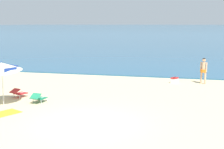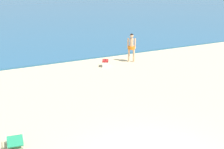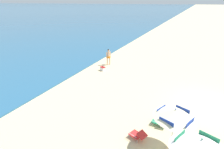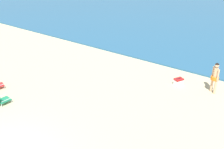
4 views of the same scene
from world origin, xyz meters
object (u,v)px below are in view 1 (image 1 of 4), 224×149
Objects in this scene: beach_umbrella_striped_main at (2,67)px; lounge_chair_beside_umbrella at (39,98)px; lounge_chair_facing_sea at (19,92)px; beach_towel at (0,114)px; person_standing_near_shore at (204,69)px; cooler_box at (175,80)px.

beach_umbrella_striped_main reaches higher than lounge_chair_beside_umbrella.
lounge_chair_facing_sea is 3.32m from beach_towel.
beach_towel is at bearing -133.60° from person_standing_near_shore.
beach_umbrella_striped_main reaches higher than lounge_chair_facing_sea.
cooler_box is at bearing 52.17° from beach_towel.
beach_umbrella_striped_main is 2.70× the size of lounge_chair_beside_umbrella.
lounge_chair_beside_umbrella is 2.49m from beach_towel.
person_standing_near_shore is (10.02, 8.10, -0.90)m from beach_umbrella_striped_main.
lounge_chair_facing_sea is at bearing 92.88° from beach_umbrella_striped_main.
lounge_chair_beside_umbrella is 11.22m from person_standing_near_shore.
cooler_box is 0.33× the size of beach_towel.
lounge_chair_facing_sea is at bearing -142.77° from cooler_box.
lounge_chair_facing_sea is at bearing 153.24° from lounge_chair_beside_umbrella.
lounge_chair_beside_umbrella is at bearing 27.76° from beach_umbrella_striped_main.
lounge_chair_facing_sea is at bearing -147.30° from person_standing_near_shore.
beach_umbrella_striped_main is 4.32× the size of cooler_box.
lounge_chair_facing_sea is 1.68× the size of cooler_box.
cooler_box is at bearing 37.23° from lounge_chair_facing_sea.
lounge_chair_facing_sea is 12.03m from person_standing_near_shore.
lounge_chair_beside_umbrella reaches higher than beach_towel.
lounge_chair_beside_umbrella is 0.95× the size of lounge_chair_facing_sea.
beach_towel is at bearing -106.76° from lounge_chair_beside_umbrella.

